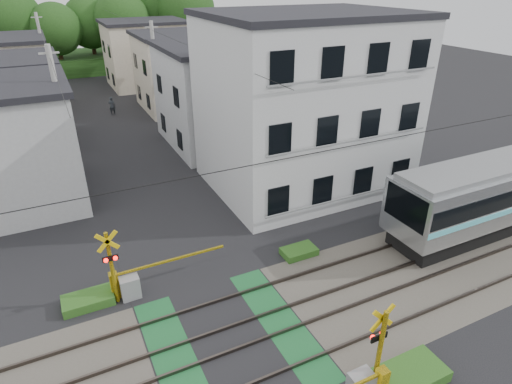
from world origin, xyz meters
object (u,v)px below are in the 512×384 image
crossing_signal_near (365,380)px  pedestrian (112,106)px  apartment_block (304,103)px  crossing_signal_far (127,282)px

crossing_signal_near → pedestrian: size_ratio=3.09×
apartment_block → pedestrian: apartment_block is taller
crossing_signal_far → apartment_block: bearing=27.8°
crossing_signal_far → apartment_block: size_ratio=0.46×
crossing_signal_near → apartment_block: apartment_block is taller
crossing_signal_far → apartment_block: 13.14m
apartment_block → pedestrian: 20.61m
apartment_block → pedestrian: (-7.55, 18.78, -3.89)m
crossing_signal_far → pedestrian: bearing=81.8°
crossing_signal_near → pedestrian: 31.97m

